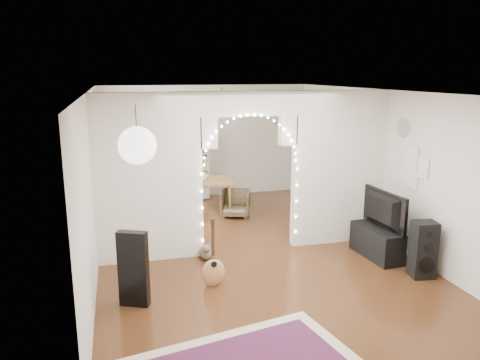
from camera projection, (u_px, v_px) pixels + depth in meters
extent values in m
plane|color=black|center=(248.00, 249.00, 8.12)|extent=(7.50, 7.50, 0.00)
cube|color=white|center=(249.00, 91.00, 7.51)|extent=(5.00, 7.50, 0.02)
cube|color=silver|center=(206.00, 142.00, 11.34)|extent=(5.00, 0.02, 2.70)
cube|color=silver|center=(361.00, 256.00, 4.28)|extent=(5.00, 0.02, 2.70)
cube|color=silver|center=(92.00, 182.00, 7.18)|extent=(0.02, 7.50, 2.70)
cube|color=silver|center=(382.00, 165.00, 8.44)|extent=(0.02, 7.50, 2.70)
cube|color=silver|center=(149.00, 179.00, 7.40)|extent=(1.70, 0.20, 2.70)
cube|color=silver|center=(339.00, 168.00, 8.23)|extent=(1.70, 0.20, 2.70)
cube|color=silver|center=(249.00, 104.00, 7.55)|extent=(1.60, 0.20, 0.40)
cube|color=white|center=(97.00, 153.00, 8.85)|extent=(0.04, 1.20, 1.40)
cylinder|color=white|center=(403.00, 128.00, 7.70)|extent=(0.03, 0.31, 0.31)
sphere|color=white|center=(137.00, 145.00, 4.87)|extent=(0.40, 0.40, 0.40)
cube|color=black|center=(133.00, 269.00, 6.05)|extent=(0.41, 0.28, 1.02)
ellipsoid|color=#B17647|center=(213.00, 263.00, 6.63)|extent=(0.36, 0.17, 0.41)
cube|color=black|center=(213.00, 240.00, 6.55)|extent=(0.04, 0.03, 0.47)
cube|color=black|center=(213.00, 223.00, 6.49)|extent=(0.05, 0.03, 0.10)
ellipsoid|color=brown|center=(206.00, 252.00, 7.66)|extent=(0.25, 0.35, 0.23)
sphere|color=brown|center=(206.00, 249.00, 7.50)|extent=(0.15, 0.15, 0.14)
cone|color=brown|center=(204.00, 245.00, 7.47)|extent=(0.04, 0.04, 0.05)
cone|color=brown|center=(208.00, 244.00, 7.49)|extent=(0.04, 0.04, 0.05)
cylinder|color=brown|center=(205.00, 253.00, 7.84)|extent=(0.06, 0.22, 0.07)
cube|color=black|center=(423.00, 249.00, 6.93)|extent=(0.37, 0.33, 0.86)
cylinder|color=black|center=(427.00, 265.00, 6.83)|extent=(0.25, 0.06, 0.25)
cylinder|color=black|center=(429.00, 247.00, 6.77)|extent=(0.14, 0.04, 0.13)
cylinder|color=black|center=(430.00, 235.00, 6.72)|extent=(0.08, 0.03, 0.08)
cube|color=black|center=(377.00, 242.00, 7.72)|extent=(0.48, 1.03, 0.50)
imported|color=black|center=(379.00, 210.00, 7.59)|extent=(0.23, 1.08, 0.62)
cube|color=beige|center=(178.00, 169.00, 11.06)|extent=(1.49, 0.55, 1.49)
cube|color=olive|center=(204.00, 181.00, 9.99)|extent=(1.31, 0.97, 0.05)
cylinder|color=olive|center=(180.00, 202.00, 9.71)|extent=(0.05, 0.05, 0.70)
cylinder|color=olive|center=(230.00, 201.00, 9.82)|extent=(0.05, 0.05, 0.70)
cylinder|color=olive|center=(181.00, 195.00, 10.33)|extent=(0.05, 0.05, 0.70)
cylinder|color=olive|center=(227.00, 193.00, 10.44)|extent=(0.05, 0.05, 0.70)
imported|color=white|center=(204.00, 175.00, 9.96)|extent=(0.21, 0.21, 0.19)
imported|color=#4A3C25|center=(235.00, 203.00, 9.91)|extent=(0.77, 0.78, 0.56)
imported|color=#4A3C25|center=(310.00, 223.00, 8.71)|extent=(0.56, 0.57, 0.49)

